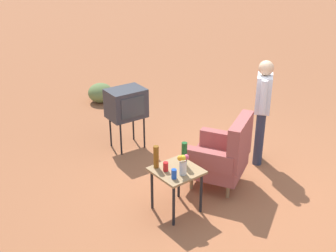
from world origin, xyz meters
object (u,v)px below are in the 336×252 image
at_px(person_standing, 262,106).
at_px(bottle_wine_green, 184,154).
at_px(armchair, 223,154).
at_px(side_table, 176,176).
at_px(bottle_tall_amber, 156,157).
at_px(tv_on_stand, 126,104).
at_px(soda_can_blue, 174,174).
at_px(soda_can_red, 166,167).
at_px(flower_vase, 183,164).

bearing_deg(person_standing, bottle_wine_green, 6.65).
height_order(armchair, side_table, armchair).
relative_size(armchair, bottle_tall_amber, 3.53).
height_order(side_table, tv_on_stand, tv_on_stand).
relative_size(tv_on_stand, soda_can_blue, 8.44).
bearing_deg(soda_can_red, bottle_wine_green, 173.83).
bearing_deg(side_table, soda_can_blue, 42.23).
height_order(bottle_tall_amber, flower_vase, bottle_tall_amber).
bearing_deg(soda_can_blue, side_table, -137.77).
distance_m(soda_can_red, bottle_tall_amber, 0.17).
relative_size(bottle_tall_amber, soda_can_blue, 2.46).
distance_m(tv_on_stand, soda_can_red, 1.94).
relative_size(side_table, person_standing, 0.37).
bearing_deg(soda_can_red, armchair, -179.72).
height_order(tv_on_stand, bottle_wine_green, tv_on_stand).
height_order(side_table, bottle_tall_amber, bottle_tall_amber).
height_order(tv_on_stand, soda_can_blue, tv_on_stand).
relative_size(soda_can_red, flower_vase, 0.46).
distance_m(bottle_tall_amber, bottle_wine_green, 0.36).
bearing_deg(flower_vase, armchair, -167.64).
relative_size(armchair, soda_can_red, 8.69).
bearing_deg(armchair, tv_on_stand, -77.42).
distance_m(tv_on_stand, person_standing, 2.16).
bearing_deg(bottle_tall_amber, bottle_wine_green, 151.22).
height_order(person_standing, bottle_tall_amber, person_standing).
xyz_separation_m(side_table, person_standing, (-1.84, -0.23, 0.42)).
relative_size(soda_can_red, bottle_wine_green, 0.38).
bearing_deg(bottle_wine_green, person_standing, -173.35).
xyz_separation_m(armchair, soda_can_red, (1.02, 0.01, 0.17)).
bearing_deg(side_table, person_standing, -172.93).
bearing_deg(person_standing, soda_can_blue, 10.42).
xyz_separation_m(bottle_tall_amber, flower_vase, (-0.16, 0.34, -0.00)).
bearing_deg(bottle_tall_amber, armchair, 172.57).
xyz_separation_m(soda_can_red, bottle_tall_amber, (0.04, -0.14, 0.09)).
bearing_deg(bottle_tall_amber, side_table, 129.15).
xyz_separation_m(soda_can_blue, flower_vase, (-0.15, -0.01, 0.09)).
relative_size(bottle_wine_green, soda_can_blue, 2.62).
distance_m(armchair, side_table, 0.90).
height_order(side_table, soda_can_blue, soda_can_blue).
xyz_separation_m(armchair, bottle_tall_amber, (1.06, -0.14, 0.26)).
distance_m(bottle_wine_green, flower_vase, 0.23).
height_order(bottle_wine_green, flower_vase, bottle_wine_green).
relative_size(person_standing, soda_can_blue, 13.44).
height_order(armchair, bottle_tall_amber, armchair).
height_order(person_standing, soda_can_red, person_standing).
distance_m(side_table, bottle_tall_amber, 0.36).
height_order(side_table, soda_can_red, soda_can_red).
relative_size(side_table, soda_can_blue, 5.00).
bearing_deg(tv_on_stand, person_standing, 129.08).
bearing_deg(armchair, soda_can_blue, 11.02).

